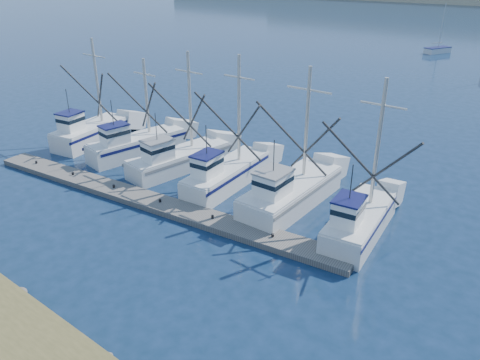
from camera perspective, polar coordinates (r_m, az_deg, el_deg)
name	(u,v)px	position (r m, az deg, el deg)	size (l,w,h in m)	color
ground	(158,287)	(23.21, -9.91, -12.76)	(500.00, 500.00, 0.00)	#0C2138
floating_dock	(148,201)	(30.63, -11.12, -2.48)	(27.41, 1.83, 0.37)	#68635D
trawler_fleet	(201,167)	(33.16, -4.73, 1.62)	(27.99, 8.53, 8.77)	silver
sailboat_far	(437,50)	(89.44, 22.93, 14.38)	(3.56, 5.12, 8.10)	silver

